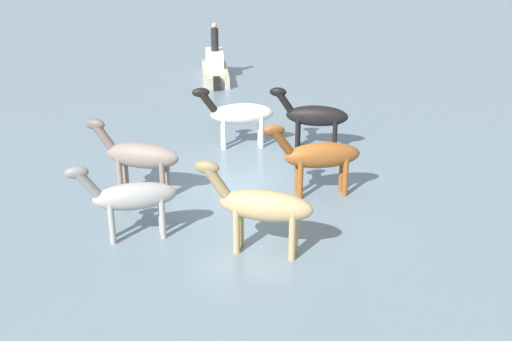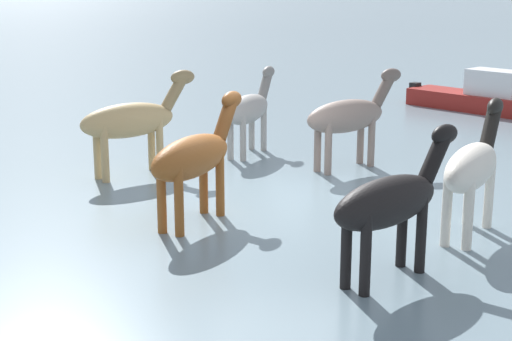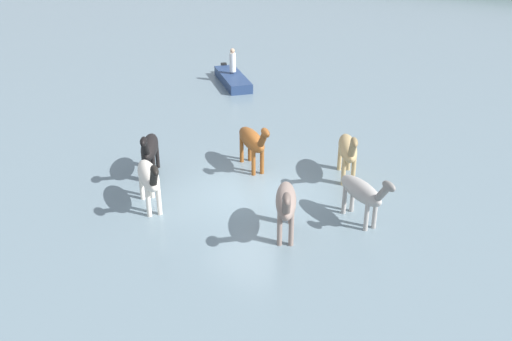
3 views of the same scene
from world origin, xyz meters
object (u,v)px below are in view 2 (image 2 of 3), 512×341
object	(u,v)px
horse_gray_outer	(349,116)
horse_dark_mare	(132,120)
boat_dinghy_port	(481,100)
horse_lead	(194,156)
horse_rear_stallion	(249,109)
horse_mid_herd	(473,166)
horse_pinto_flank	(391,201)

from	to	relation	value
horse_gray_outer	horse_dark_mare	bearing A→B (deg)	150.91
horse_dark_mare	boat_dinghy_port	bearing A→B (deg)	2.23
boat_dinghy_port	horse_dark_mare	bearing A→B (deg)	-93.38
horse_gray_outer	horse_lead	world-z (taller)	horse_lead
horse_rear_stallion	boat_dinghy_port	xyz separation A→B (m)	(5.45, -6.28, -0.66)
horse_mid_herd	boat_dinghy_port	size ratio (longest dim) A/B	0.62
horse_mid_herd	horse_rear_stallion	distance (m)	6.17
horse_mid_herd	horse_gray_outer	bearing A→B (deg)	48.09
horse_lead	horse_pinto_flank	world-z (taller)	horse_lead
horse_rear_stallion	horse_pinto_flank	bearing A→B (deg)	-141.57
horse_mid_herd	horse_lead	xyz separation A→B (m)	(0.52, 4.04, 0.01)
horse_gray_outer	horse_mid_herd	distance (m)	4.22
boat_dinghy_port	horse_mid_herd	bearing A→B (deg)	-59.58
horse_dark_mare	horse_rear_stallion	xyz separation A→B (m)	(1.80, -2.14, -0.09)
horse_rear_stallion	horse_gray_outer	bearing A→B (deg)	-98.39
horse_mid_herd	horse_lead	bearing A→B (deg)	111.72
horse_lead	boat_dinghy_port	distance (m)	12.31
horse_gray_outer	horse_pinto_flank	xyz separation A→B (m)	(-5.70, 0.05, -0.03)
horse_mid_herd	horse_pinto_flank	xyz separation A→B (m)	(-1.70, 1.43, -0.03)
horse_lead	horse_rear_stallion	world-z (taller)	horse_lead
horse_dark_mare	horse_gray_outer	distance (m)	4.14
horse_rear_stallion	boat_dinghy_port	bearing A→B (deg)	-26.18
horse_gray_outer	boat_dinghy_port	distance (m)	7.96
horse_gray_outer	horse_mid_herd	bearing A→B (deg)	-108.51
horse_mid_herd	horse_pinto_flank	bearing A→B (deg)	169.13
horse_gray_outer	horse_rear_stallion	size ratio (longest dim) A/B	0.97
horse_gray_outer	horse_rear_stallion	xyz separation A→B (m)	(1.19, 1.96, -0.07)
horse_mid_herd	horse_rear_stallion	world-z (taller)	horse_mid_herd
horse_gray_outer	horse_mid_herd	size ratio (longest dim) A/B	0.94
horse_lead	horse_mid_herd	bearing A→B (deg)	-69.47
horse_rear_stallion	horse_pinto_flank	xyz separation A→B (m)	(-6.89, -1.91, 0.04)
horse_lead	horse_pinto_flank	xyz separation A→B (m)	(-2.23, -2.62, -0.03)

